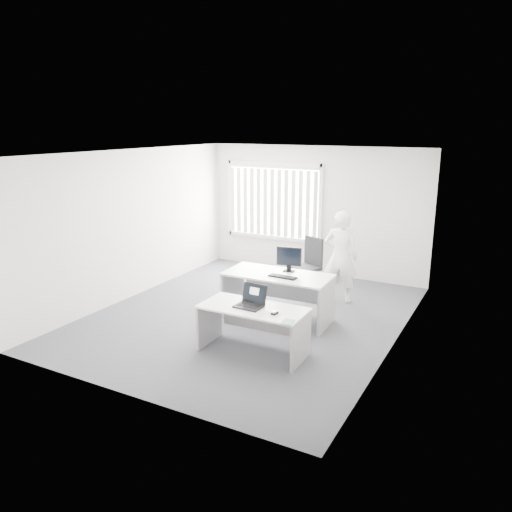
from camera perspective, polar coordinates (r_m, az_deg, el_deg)
The scene contains 18 objects.
ground at distance 8.76m, azimuth -0.83°, elevation -6.86°, with size 6.00×6.00×0.00m, color #56565E.
wall_back at distance 11.01m, azimuth 6.76°, elevation 5.14°, with size 5.00×0.02×2.80m, color silver.
wall_front at distance 6.00m, azimuth -14.94°, elevation -3.57°, with size 5.00×0.02×2.80m, color silver.
wall_left at distance 9.78m, azimuth -13.80°, elevation 3.58°, with size 0.02×6.00×2.80m, color silver.
wall_right at distance 7.49m, azimuth 16.10°, elevation 0.02°, with size 0.02×6.00×2.80m, color silver.
ceiling at distance 8.15m, azimuth -0.90°, elevation 11.75°, with size 5.00×6.00×0.02m, color white.
window at distance 11.35m, azimuth 1.99°, elevation 6.29°, with size 2.32×0.06×1.76m, color silver.
blinds at distance 11.30m, azimuth 1.85°, elevation 6.10°, with size 2.20×0.10×1.50m, color silver, non-canonical shape.
desk_near at distance 7.25m, azimuth -0.34°, elevation -7.32°, with size 1.55×0.74×0.70m.
desk_far at distance 8.43m, azimuth 2.49°, elevation -3.53°, with size 1.81×0.89×0.81m.
office_chair at distance 10.02m, azimuth 5.91°, elevation -2.10°, with size 0.78×0.78×1.07m.
person at distance 9.35m, azimuth 9.66°, elevation -0.07°, with size 0.63×0.42×1.73m, color white.
laptop at distance 7.12m, azimuth -0.87°, elevation -4.73°, with size 0.39×0.35×0.31m, color black, non-canonical shape.
paper_sheet at distance 6.92m, azimuth 1.78°, elevation -6.70°, with size 0.27×0.19×0.00m, color silver.
mouse at distance 6.92m, azimuth 2.13°, elevation -6.49°, with size 0.06×0.11×0.04m, color #BBBBBD, non-canonical shape.
booklet at distance 6.67m, azimuth 3.65°, elevation -7.52°, with size 0.14×0.20×0.01m, color white.
keyboard at distance 8.17m, azimuth 3.06°, elevation -2.39°, with size 0.48×0.16×0.02m, color black.
monitor at distance 8.45m, azimuth 3.79°, elevation -0.38°, with size 0.43×0.13×0.43m, color black, non-canonical shape.
Camera 1 is at (3.96, -7.11, 3.25)m, focal length 35.00 mm.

